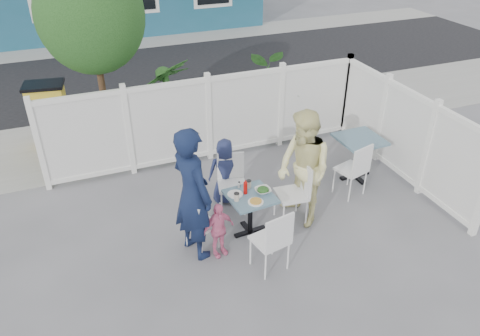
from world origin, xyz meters
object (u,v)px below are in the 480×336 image
object	(u,v)px
boy	(225,171)
toddler	(218,230)
chair_left	(197,222)
man	(192,194)
main_table	(250,204)
spare_table	(359,147)
chair_back	(231,178)
woman	(304,170)
utility_cabinet	(50,117)
chair_right	(297,188)
chair_near	(274,238)

from	to	relation	value
boy	toddler	distance (m)	1.31
chair_left	man	distance (m)	0.47
main_table	spare_table	bearing A→B (deg)	18.24
main_table	chair_back	distance (m)	0.73
woman	utility_cabinet	bearing A→B (deg)	-147.62
chair_right	man	world-z (taller)	man
main_table	chair_right	bearing A→B (deg)	3.40
spare_table	woman	distance (m)	1.70
chair_back	man	distance (m)	1.24
man	woman	xyz separation A→B (m)	(1.71, 0.10, -0.06)
chair_back	utility_cabinet	bearing A→B (deg)	-37.32
utility_cabinet	toddler	bearing A→B (deg)	-56.43
chair_right	boy	size ratio (longest dim) A/B	0.89
utility_cabinet	woman	size ratio (longest dim) A/B	0.68
chair_left	chair_near	size ratio (longest dim) A/B	0.89
toddler	man	bearing A→B (deg)	132.48
utility_cabinet	chair_left	size ratio (longest dim) A/B	1.46
chair_near	chair_right	bearing A→B (deg)	36.79
boy	toddler	xyz separation A→B (m)	(-0.54, -1.19, -0.13)
chair_right	chair_near	distance (m)	1.19
boy	spare_table	bearing A→B (deg)	-168.49
main_table	chair_back	world-z (taller)	chair_back
boy	toddler	size ratio (longest dim) A/B	1.31
chair_left	chair_back	distance (m)	1.14
spare_table	chair_near	bearing A→B (deg)	-145.69
chair_near	boy	distance (m)	1.76
boy	main_table	bearing A→B (deg)	108.27
chair_left	chair_back	xyz separation A→B (m)	(0.80, 0.81, 0.05)
utility_cabinet	chair_back	bearing A→B (deg)	-43.24
utility_cabinet	man	bearing A→B (deg)	-58.69
spare_table	toddler	distance (m)	3.11
chair_left	boy	distance (m)	1.27
spare_table	chair_near	world-z (taller)	chair_near
spare_table	woman	world-z (taller)	woman
utility_cabinet	chair_left	distance (m)	4.39
main_table	man	xyz separation A→B (m)	(-0.86, -0.07, 0.44)
spare_table	toddler	size ratio (longest dim) A/B	0.91
woman	chair_left	bearing A→B (deg)	-94.86
chair_back	boy	world-z (taller)	boy
main_table	chair_near	bearing A→B (deg)	-91.52
chair_near	chair_left	bearing A→B (deg)	125.02
spare_table	woman	bearing A→B (deg)	-153.33
man	woman	world-z (taller)	man
woman	toddler	size ratio (longest dim) A/B	2.14
toddler	woman	bearing A→B (deg)	-1.48
utility_cabinet	boy	bearing A→B (deg)	-41.87
chair_left	toddler	distance (m)	0.31
chair_left	chair_right	world-z (taller)	chair_right
chair_right	chair_back	xyz separation A→B (m)	(-0.79, 0.68, -0.04)
spare_table	chair_right	size ratio (longest dim) A/B	0.78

